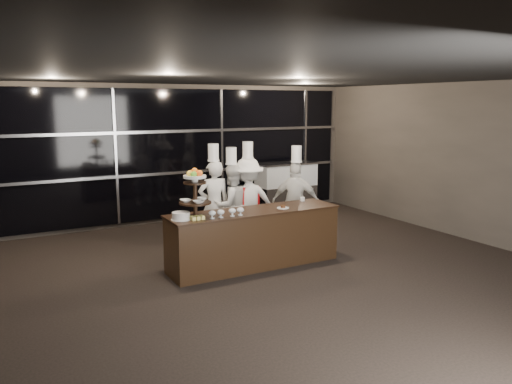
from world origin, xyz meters
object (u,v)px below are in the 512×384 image
display_case (286,186)px  chef_b (232,205)px  chef_d (296,201)px  layer_cake (181,216)px  display_stand (195,189)px  chef_a (214,203)px  chef_c (248,201)px  buffet_counter (254,238)px

display_case → chef_b: chef_b is taller
chef_d → layer_cake: bearing=-160.9°
display_stand → chef_a: 1.60m
chef_c → chef_d: (0.87, -0.27, -0.04)m
display_stand → chef_b: chef_b is taller
buffet_counter → layer_cake: 1.35m
layer_cake → chef_b: (1.43, 1.23, -0.20)m
layer_cake → chef_d: bearing=19.1°
chef_a → chef_b: bearing=-11.5°
display_case → chef_d: size_ratio=0.76×
display_case → chef_d: chef_d is taller
chef_d → chef_a: bearing=165.1°
display_stand → display_case: (3.44, 2.91, -0.65)m
display_case → chef_b: bearing=-142.7°
buffet_counter → chef_b: chef_b is taller
display_case → buffet_counter: bearing=-130.1°
display_stand → layer_cake: 0.45m
layer_cake → display_case: 4.74m
chef_a → layer_cake: bearing=-130.6°
display_stand → chef_d: chef_d is taller
chef_b → chef_c: 0.31m
buffet_counter → chef_b: bearing=81.3°
display_stand → chef_b: size_ratio=0.41×
chef_c → chef_d: 0.91m
chef_d → chef_c: bearing=162.7°
display_stand → chef_c: size_ratio=0.39×
chef_d → chef_b: bearing=164.2°
buffet_counter → chef_d: chef_d is taller
chef_a → chef_b: (0.32, -0.06, -0.05)m
chef_a → chef_d: 1.55m
layer_cake → display_case: (3.69, 2.96, -0.29)m
buffet_counter → display_stand: 1.33m
buffet_counter → layer_cake: (-1.25, -0.05, 0.51)m
display_case → chef_a: (-2.58, -1.66, 0.14)m
layer_cake → chef_b: bearing=40.7°
chef_b → display_case: bearing=37.3°
display_stand → chef_b: bearing=45.0°
display_case → chef_a: chef_a is taller
display_stand → chef_a: chef_a is taller
chef_b → chef_c: bearing=-11.4°
buffet_counter → chef_b: (0.18, 1.18, 0.31)m
layer_cake → chef_a: bearing=49.4°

